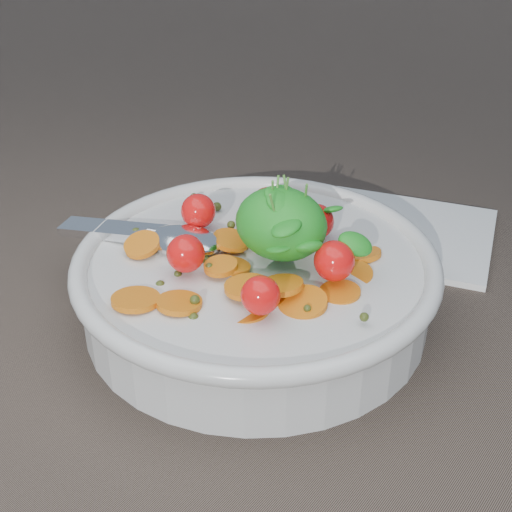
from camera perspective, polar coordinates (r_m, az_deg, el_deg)
The scene contains 3 objects.
ground at distance 0.61m, azimuth -3.05°, elevation -4.38°, with size 6.00×6.00×0.00m, color brown.
bowl at distance 0.59m, azimuth 0.03°, elevation -1.97°, with size 0.32×0.30×0.13m.
napkin at distance 0.73m, azimuth 11.63°, elevation 1.82°, with size 0.17×0.15×0.01m, color white.
Camera 1 is at (0.32, -0.38, 0.36)m, focal length 50.00 mm.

